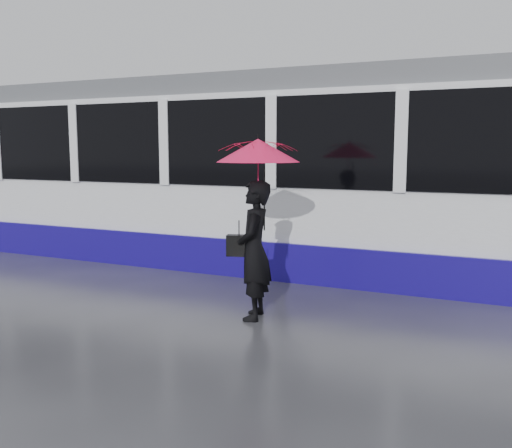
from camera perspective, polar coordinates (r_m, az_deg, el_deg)
The scene contains 6 objects.
ground at distance 8.22m, azimuth -3.74°, elevation -7.28°, with size 90.00×90.00×0.00m, color #2C2C31.
rails at distance 10.42m, azimuth 2.95°, elevation -4.04°, with size 34.00×1.51×0.02m.
tram at distance 10.75m, azimuth -3.16°, elevation 5.06°, with size 26.00×2.56×3.35m.
woman at distance 7.02m, azimuth -0.18°, elevation -2.65°, with size 0.63×0.41×1.72m, color black.
umbrella at distance 6.89m, azimuth 0.20°, elevation 5.73°, with size 1.26×1.26×1.16m.
handbag at distance 7.13m, azimuth -1.71°, elevation -2.16°, with size 0.33×0.21×0.45m.
Camera 1 is at (3.87, -6.94, 2.10)m, focal length 40.00 mm.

